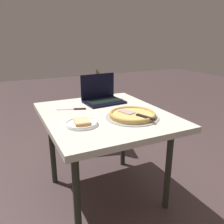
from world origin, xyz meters
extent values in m
plane|color=#423333|center=(0.00, 0.00, 0.00)|extent=(12.00, 12.00, 0.00)
cube|color=beige|center=(0.00, 0.00, 0.71)|extent=(1.06, 0.91, 0.04)
cylinder|color=#282C21|center=(-0.36, -0.36, 0.34)|extent=(0.05, 0.05, 0.69)
cylinder|color=#282C21|center=(0.36, -0.36, 0.34)|extent=(0.05, 0.05, 0.69)
cylinder|color=#282C21|center=(-0.36, 0.36, 0.34)|extent=(0.05, 0.05, 0.69)
cylinder|color=#282C21|center=(0.36, 0.36, 0.34)|extent=(0.05, 0.05, 0.69)
cube|color=black|center=(-0.26, 0.11, 0.74)|extent=(0.26, 0.35, 0.02)
cube|color=black|center=(-0.26, 0.11, 0.75)|extent=(0.17, 0.30, 0.00)
cube|color=black|center=(-0.38, 0.10, 0.86)|extent=(0.03, 0.33, 0.22)
cube|color=#2D5788|center=(-0.38, 0.10, 0.86)|extent=(0.02, 0.30, 0.20)
cylinder|color=white|center=(0.16, -0.24, 0.74)|extent=(0.22, 0.22, 0.01)
torus|color=white|center=(0.16, -0.24, 0.75)|extent=(0.22, 0.22, 0.01)
cube|color=#E8B685|center=(0.16, -0.24, 0.75)|extent=(0.16, 0.11, 0.02)
cube|color=tan|center=(0.23, -0.25, 0.75)|extent=(0.03, 0.10, 0.03)
cylinder|color=#A2A5A3|center=(0.17, 0.14, 0.73)|extent=(0.39, 0.39, 0.01)
cylinder|color=#EAB261|center=(0.17, 0.14, 0.74)|extent=(0.33, 0.33, 0.02)
torus|color=#B79148|center=(0.17, 0.14, 0.76)|extent=(0.34, 0.34, 0.02)
cube|color=#BBAAAF|center=(0.12, 0.12, 0.76)|extent=(0.14, 0.10, 0.00)
cube|color=black|center=(0.29, 0.18, 0.76)|extent=(0.15, 0.07, 0.01)
cube|color=silver|center=(-0.21, -0.23, 0.73)|extent=(0.08, 0.17, 0.00)
cube|color=black|center=(-0.18, -0.14, 0.73)|extent=(0.05, 0.10, 0.01)
cube|color=black|center=(-0.99, 0.16, 0.46)|extent=(0.56, 0.56, 0.04)
cube|color=black|center=(-0.94, 0.36, 0.69)|extent=(0.42, 0.15, 0.42)
cylinder|color=black|center=(-1.25, 0.01, 0.22)|extent=(0.03, 0.03, 0.44)
cylinder|color=black|center=(-0.85, -0.10, 0.22)|extent=(0.03, 0.03, 0.44)
cylinder|color=black|center=(-1.14, 0.41, 0.22)|extent=(0.03, 0.03, 0.44)
cylinder|color=black|center=(-0.74, 0.30, 0.22)|extent=(0.03, 0.03, 0.44)
camera|label=1|loc=(1.55, -0.69, 1.29)|focal=37.35mm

